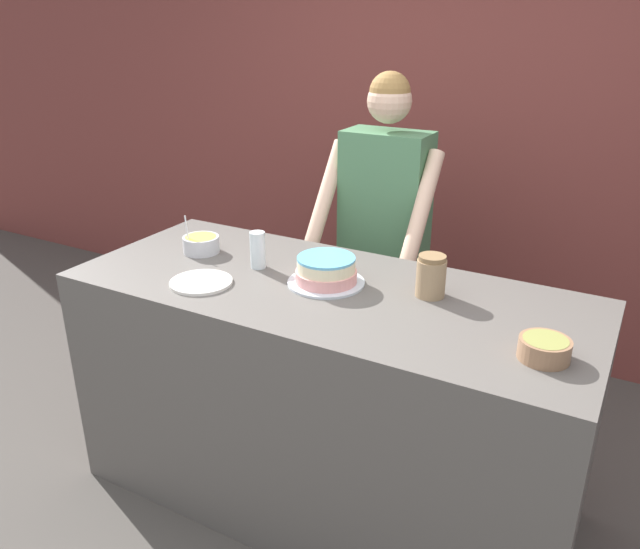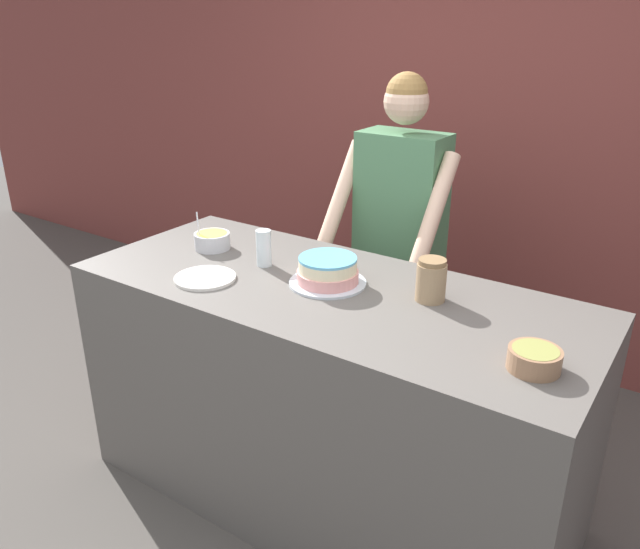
{
  "view_description": "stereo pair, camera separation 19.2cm",
  "coord_description": "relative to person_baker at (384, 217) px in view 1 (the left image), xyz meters",
  "views": [
    {
      "loc": [
        1.0,
        -1.44,
        1.89
      ],
      "look_at": [
        -0.01,
        0.36,
        1.02
      ],
      "focal_mm": 35.0,
      "sensor_mm": 36.0,
      "label": 1
    },
    {
      "loc": [
        1.16,
        -1.34,
        1.89
      ],
      "look_at": [
        -0.01,
        0.36,
        1.02
      ],
      "focal_mm": 35.0,
      "sensor_mm": 36.0,
      "label": 2
    }
  ],
  "objects": [
    {
      "name": "cake",
      "position": [
        0.1,
        -0.75,
        0.01
      ],
      "size": [
        0.29,
        0.29,
        0.11
      ],
      "color": "silver",
      "rests_on": "counter"
    },
    {
      "name": "frosting_bowl_yellow",
      "position": [
        -0.52,
        -0.71,
        -0.0
      ],
      "size": [
        0.15,
        0.15,
        0.16
      ],
      "color": "silver",
      "rests_on": "counter"
    },
    {
      "name": "frosting_bowl_olive",
      "position": [
        0.91,
        -0.92,
        -0.0
      ],
      "size": [
        0.15,
        0.15,
        0.06
      ],
      "color": "#936B4C",
      "rests_on": "counter"
    },
    {
      "name": "drinking_glass",
      "position": [
        -0.22,
        -0.74,
        0.03
      ],
      "size": [
        0.06,
        0.06,
        0.15
      ],
      "color": "silver",
      "rests_on": "counter"
    },
    {
      "name": "wall_back",
      "position": [
        0.11,
        0.83,
        0.3
      ],
      "size": [
        10.0,
        0.05,
        2.6
      ],
      "color": "brown",
      "rests_on": "ground_plane"
    },
    {
      "name": "counter",
      "position": [
        0.11,
        -0.77,
        -0.52
      ],
      "size": [
        1.95,
        0.81,
        0.96
      ],
      "color": "#5B5651",
      "rests_on": "ground_plane"
    },
    {
      "name": "person_baker",
      "position": [
        0.0,
        0.0,
        0.0
      ],
      "size": [
        0.54,
        0.47,
        1.66
      ],
      "color": "#2D2D38",
      "rests_on": "ground_plane"
    },
    {
      "name": "stoneware_jar",
      "position": [
        0.47,
        -0.66,
        0.04
      ],
      "size": [
        0.1,
        0.1,
        0.15
      ],
      "color": "#9E7F5B",
      "rests_on": "counter"
    },
    {
      "name": "ceramic_plate",
      "position": [
        -0.31,
        -0.98,
        -0.03
      ],
      "size": [
        0.23,
        0.23,
        0.01
      ],
      "color": "white",
      "rests_on": "counter"
    }
  ]
}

